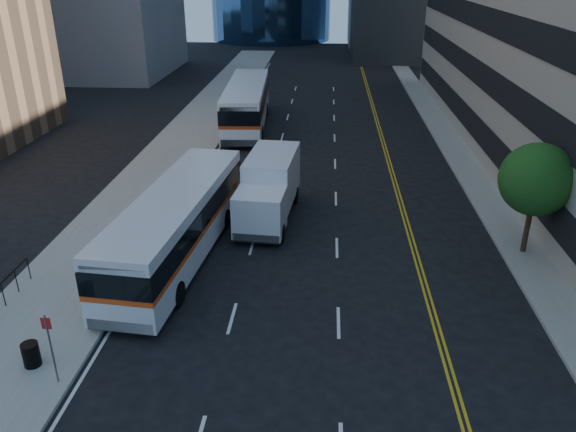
% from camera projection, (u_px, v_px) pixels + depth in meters
% --- Properties ---
extents(ground, '(160.00, 160.00, 0.00)m').
position_uv_depth(ground, '(324.00, 356.00, 19.09)').
color(ground, black).
rests_on(ground, ground).
extents(sidewalk_west, '(5.00, 90.00, 0.15)m').
position_uv_depth(sidewalk_west, '(189.00, 138.00, 42.42)').
color(sidewalk_west, gray).
rests_on(sidewalk_west, ground).
extents(sidewalk_east, '(2.00, 90.00, 0.15)m').
position_uv_depth(sidewalk_east, '(451.00, 143.00, 41.19)').
color(sidewalk_east, gray).
rests_on(sidewalk_east, ground).
extents(street_tree, '(3.20, 3.20, 5.10)m').
position_uv_depth(street_tree, '(537.00, 180.00, 24.28)').
color(street_tree, '#332114').
rests_on(street_tree, sidewalk_east).
extents(bus_front, '(3.87, 12.57, 3.19)m').
position_uv_depth(bus_front, '(177.00, 223.00, 24.71)').
color(bus_front, silver).
rests_on(bus_front, ground).
extents(bus_rear, '(3.66, 13.49, 3.44)m').
position_uv_depth(bus_rear, '(247.00, 103.00, 44.87)').
color(bus_rear, white).
rests_on(bus_rear, ground).
extents(box_truck, '(2.87, 6.93, 3.24)m').
position_uv_depth(box_truck, '(269.00, 188.00, 28.65)').
color(box_truck, white).
rests_on(box_truck, ground).
extents(trash_can, '(0.68, 0.68, 0.83)m').
position_uv_depth(trash_can, '(31.00, 354.00, 18.30)').
color(trash_can, black).
rests_on(trash_can, sidewalk_west).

